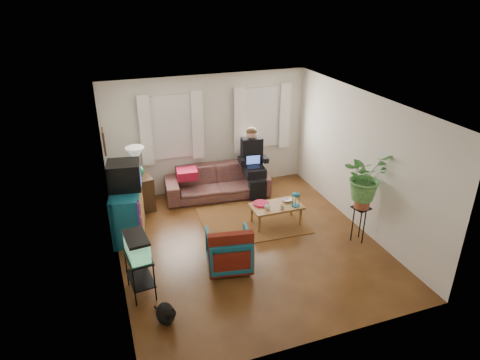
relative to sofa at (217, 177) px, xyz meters
name	(u,v)px	position (x,y,z in m)	size (l,w,h in m)	color
floor	(247,243)	(-0.05, -2.05, -0.44)	(4.50, 5.00, 0.01)	#4F2B14
ceiling	(249,104)	(-0.05, -2.05, 2.16)	(4.50, 5.00, 0.01)	white
wall_back	(208,134)	(-0.05, 0.45, 0.86)	(4.50, 0.01, 2.60)	silver
wall_front	(321,261)	(-0.05, -4.55, 0.86)	(4.50, 0.01, 2.60)	silver
wall_left	(111,199)	(-2.30, -2.05, 0.86)	(0.01, 5.00, 2.60)	silver
wall_right	(361,162)	(2.20, -2.05, 0.86)	(0.01, 5.00, 2.60)	silver
window_left	(171,127)	(-0.85, 0.43, 1.11)	(1.08, 0.04, 1.38)	white
window_right	(261,118)	(1.20, 0.43, 1.11)	(1.08, 0.04, 1.38)	white
curtains_left	(172,128)	(-0.85, 0.35, 1.11)	(1.36, 0.06, 1.50)	white
curtains_right	(263,119)	(1.20, 0.35, 1.11)	(1.36, 0.06, 1.50)	white
picture_frame	(104,141)	(-2.26, -1.20, 1.51)	(0.04, 0.32, 0.40)	#3D2616
area_rug	(252,220)	(0.33, -1.31, -0.43)	(2.00, 1.60, 0.01)	brown
sofa	(217,177)	(0.00, 0.00, 0.00)	(2.26, 0.89, 0.88)	brown
seated_person	(253,164)	(0.81, -0.08, 0.23)	(0.57, 0.70, 1.35)	black
side_table	(140,194)	(-1.70, -0.09, -0.08)	(0.50, 0.50, 0.73)	#392115
table_lamp	(136,163)	(-1.70, -0.09, 0.60)	(0.37, 0.37, 0.67)	white
dresser	(127,213)	(-2.04, -1.04, 0.03)	(0.52, 1.04, 0.94)	#104E62
crt_tv	(124,175)	(-2.00, -0.94, 0.74)	(0.57, 0.52, 0.50)	black
aquarium_stand	(140,275)	(-2.05, -2.79, -0.11)	(0.33, 0.60, 0.67)	black
aquarium	(137,246)	(-2.05, -2.79, 0.40)	(0.30, 0.55, 0.35)	#7FD899
black_cat	(165,312)	(-1.82, -3.52, -0.27)	(0.26, 0.40, 0.34)	black
armchair	(229,248)	(-0.58, -2.60, -0.08)	(0.70, 0.65, 0.72)	#12526E
serape_throw	(231,250)	(-0.63, -2.87, 0.07)	(0.72, 0.17, 0.59)	#9E0A0A
coffee_table	(276,214)	(0.73, -1.58, -0.24)	(0.99, 0.54, 0.41)	olive
cup_a	(268,207)	(0.50, -1.67, 0.01)	(0.11, 0.11, 0.09)	white
cup_b	(282,207)	(0.77, -1.74, 0.01)	(0.09, 0.09, 0.08)	beige
bowl	(287,200)	(1.00, -1.50, -0.01)	(0.19, 0.19, 0.05)	white
snack_tray	(261,204)	(0.46, -1.45, -0.02)	(0.31, 0.31, 0.04)	#B21414
birdcage	(296,199)	(1.07, -1.72, 0.11)	(0.16, 0.16, 0.29)	#115B6B
plant_stand	(359,224)	(1.90, -2.64, -0.10)	(0.29, 0.29, 0.69)	black
potted_plant	(365,183)	(1.90, -2.64, 0.73)	(0.79, 0.68, 0.88)	#599947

